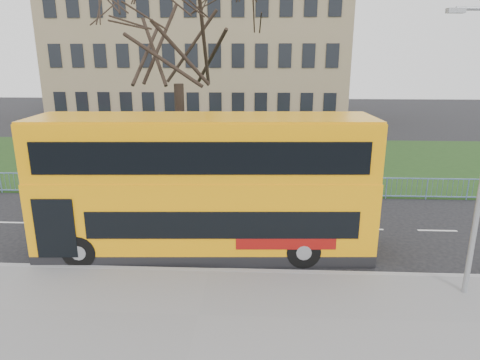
# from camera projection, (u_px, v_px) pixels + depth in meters

# --- Properties ---
(ground) EXTENTS (120.00, 120.00, 0.00)m
(ground) POSITION_uv_depth(u_px,v_px,m) (214.00, 252.00, 15.71)
(ground) COLOR black
(ground) RESTS_ON ground
(kerb) EXTENTS (80.00, 0.20, 0.14)m
(kerb) POSITION_uv_depth(u_px,v_px,m) (209.00, 271.00, 14.20)
(kerb) COLOR gray
(kerb) RESTS_ON ground
(grass_verge) EXTENTS (80.00, 15.40, 0.08)m
(grass_verge) POSITION_uv_depth(u_px,v_px,m) (237.00, 161.00, 29.41)
(grass_verge) COLOR #1A3513
(grass_verge) RESTS_ON ground
(guard_railing) EXTENTS (40.00, 0.12, 1.10)m
(guard_railing) POSITION_uv_depth(u_px,v_px,m) (228.00, 186.00, 21.88)
(guard_railing) COLOR #6887BA
(guard_railing) RESTS_ON ground
(bare_tree) EXTENTS (8.98, 8.98, 12.82)m
(bare_tree) POSITION_uv_depth(u_px,v_px,m) (178.00, 65.00, 23.64)
(bare_tree) COLOR black
(bare_tree) RESTS_ON grass_verge
(civic_building) EXTENTS (30.00, 15.00, 14.00)m
(civic_building) POSITION_uv_depth(u_px,v_px,m) (202.00, 56.00, 47.57)
(civic_building) COLOR #8B7A58
(civic_building) RESTS_ON ground
(yellow_bus) EXTENTS (11.85, 3.38, 4.91)m
(yellow_bus) POSITION_uv_depth(u_px,v_px,m) (205.00, 183.00, 15.11)
(yellow_bus) COLOR #FFA30A
(yellow_bus) RESTS_ON ground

